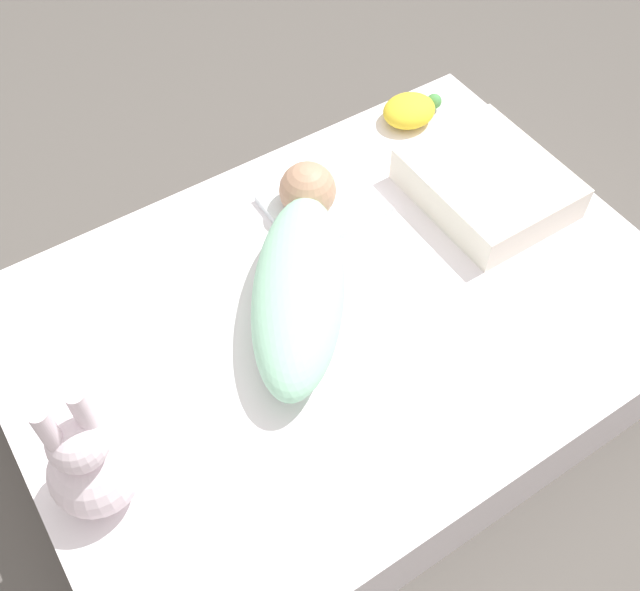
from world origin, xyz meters
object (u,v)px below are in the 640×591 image
at_px(pillow, 487,183).
at_px(turtle_plush, 410,110).
at_px(swaddled_baby, 300,275).
at_px(bunny_plush, 91,464).

bearing_deg(pillow, turtle_plush, 86.75).
distance_m(swaddled_baby, pillow, 0.53).
bearing_deg(swaddled_baby, turtle_plush, -22.69).
relative_size(swaddled_baby, turtle_plush, 3.27).
relative_size(swaddled_baby, bunny_plush, 1.75).
xyz_separation_m(pillow, turtle_plush, (0.02, 0.32, -0.01)).
distance_m(swaddled_baby, bunny_plush, 0.56).
bearing_deg(bunny_plush, swaddled_baby, 18.53).
bearing_deg(pillow, swaddled_baby, -178.92).
relative_size(pillow, bunny_plush, 1.11).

